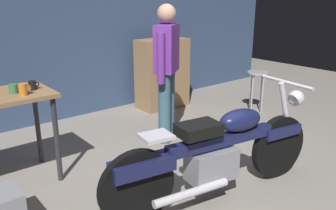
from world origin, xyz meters
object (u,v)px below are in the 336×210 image
object	(u,v)px
motorcycle	(218,151)
wooden_dresser	(162,74)
mug_black_matte	(33,85)
shop_stool	(257,81)
person_standing	(167,68)
mug_green_speckled	(14,89)
mug_orange_travel	(23,89)

from	to	relation	value
motorcycle	wooden_dresser	distance (m)	2.77
wooden_dresser	mug_black_matte	xyz separation A→B (m)	(-2.38, -1.02, 0.39)
shop_stool	wooden_dresser	xyz separation A→B (m)	(-0.96, 1.15, 0.05)
motorcycle	wooden_dresser	xyz separation A→B (m)	(1.30, 2.44, 0.10)
person_standing	mug_green_speckled	world-z (taller)	person_standing
wooden_dresser	mug_black_matte	size ratio (longest dim) A/B	10.64
mug_green_speckled	mug_orange_travel	bearing A→B (deg)	-70.75
motorcycle	person_standing	bearing A→B (deg)	79.21
person_standing	mug_black_matte	size ratio (longest dim) A/B	16.15
wooden_dresser	mug_black_matte	distance (m)	2.62
wooden_dresser	mug_green_speckled	size ratio (longest dim) A/B	10.14
shop_stool	mug_orange_travel	xyz separation A→B (m)	(-3.47, -0.02, 0.46)
person_standing	mug_orange_travel	xyz separation A→B (m)	(-1.70, -0.05, 0.03)
mug_orange_travel	motorcycle	bearing A→B (deg)	-46.42
shop_stool	wooden_dresser	distance (m)	1.50
mug_orange_travel	shop_stool	bearing A→B (deg)	0.27
motorcycle	mug_orange_travel	world-z (taller)	mug_orange_travel
shop_stool	mug_green_speckled	size ratio (longest dim) A/B	5.90
wooden_dresser	mug_green_speckled	world-z (taller)	wooden_dresser
mug_green_speckled	mug_black_matte	bearing A→B (deg)	3.78
person_standing	mug_black_matte	xyz separation A→B (m)	(-1.56, 0.10, 0.02)
wooden_dresser	mug_orange_travel	world-z (taller)	wooden_dresser
wooden_dresser	mug_orange_travel	distance (m)	2.80
mug_green_speckled	person_standing	bearing A→B (deg)	-2.76
wooden_dresser	mug_black_matte	bearing A→B (deg)	-156.77
mug_black_matte	mug_green_speckled	world-z (taller)	mug_black_matte
wooden_dresser	mug_orange_travel	bearing A→B (deg)	-155.14
person_standing	shop_stool	size ratio (longest dim) A/B	2.61
wooden_dresser	motorcycle	bearing A→B (deg)	-118.10
motorcycle	mug_green_speckled	world-z (taller)	motorcycle
motorcycle	mug_orange_travel	distance (m)	1.83
mug_orange_travel	mug_black_matte	bearing A→B (deg)	47.07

